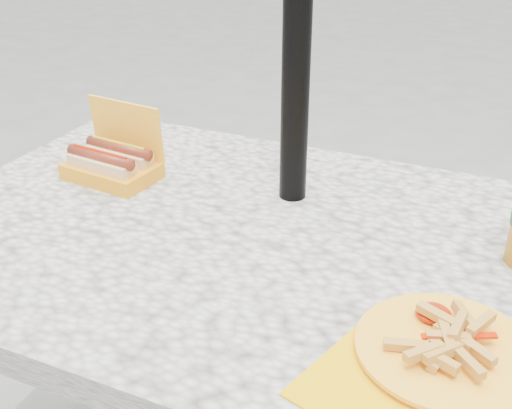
% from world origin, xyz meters
% --- Properties ---
extents(picnic_table, '(1.20, 0.80, 0.75)m').
position_xyz_m(picnic_table, '(0.00, 0.00, 0.64)').
color(picnic_table, beige).
rests_on(picnic_table, ground).
extents(umbrella_pole, '(0.05, 0.05, 2.20)m').
position_xyz_m(umbrella_pole, '(0.00, 0.16, 1.10)').
color(umbrella_pole, black).
rests_on(umbrella_pole, ground).
extents(hotdog_box, '(0.19, 0.14, 0.15)m').
position_xyz_m(hotdog_box, '(-0.36, 0.09, 0.78)').
color(hotdog_box, '#FFAE22').
rests_on(hotdog_box, picnic_table).
extents(fries_plate, '(0.28, 0.31, 0.05)m').
position_xyz_m(fries_plate, '(0.34, -0.19, 0.76)').
color(fries_plate, '#EEB100').
rests_on(fries_plate, picnic_table).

